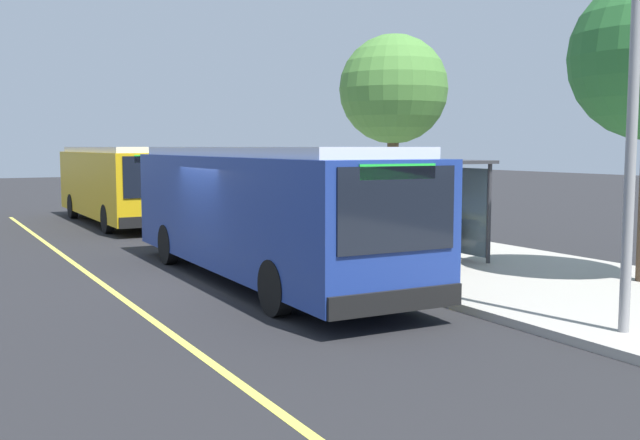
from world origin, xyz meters
The scene contains 11 objects.
ground_plane centered at (0.00, 0.00, 0.00)m, with size 120.00×120.00×0.00m, color #232326.
sidewalk_curb centered at (0.00, 6.00, 0.07)m, with size 44.00×6.40×0.15m, color #A8A399.
lane_stripe_center centered at (0.00, -2.20, 0.00)m, with size 36.00×0.14×0.01m, color #E0D64C.
transit_bus_main centered at (0.48, 1.01, 1.62)m, with size 10.75×2.73×2.95m.
transit_bus_second centered at (-13.27, 1.21, 1.61)m, with size 10.16×2.64×2.95m.
bus_shelter centered at (0.28, 5.93, 1.92)m, with size 2.90×1.60×2.48m.
waiting_bench centered at (0.23, 5.88, 0.63)m, with size 1.60×0.48×0.95m.
route_sign_post centered at (3.20, 3.60, 1.96)m, with size 0.44×0.08×2.80m.
pedestrian_commuter centered at (0.51, 4.07, 1.12)m, with size 0.24×0.40×1.69m.
street_tree_near_shelter centered at (-3.92, 7.53, 4.71)m, with size 3.38×3.38×6.28m.
utility_pole centered at (7.84, 3.69, 3.35)m, with size 0.16×0.16×6.40m, color gray.
Camera 1 is at (15.17, -5.63, 2.95)m, focal length 41.19 mm.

